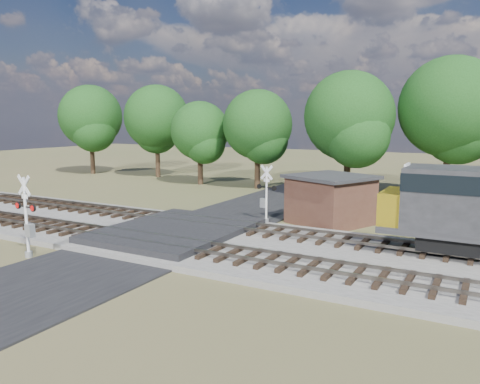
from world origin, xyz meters
The scene contains 10 objects.
ground centered at (0.00, 0.00, 0.00)m, with size 160.00×160.00×0.00m, color #4C532C.
ballast_bed centered at (10.00, 0.50, 0.15)m, with size 140.00×10.00×0.30m, color gray.
road centered at (0.00, 0.00, 0.04)m, with size 7.00×60.00×0.08m, color black.
crossing_panel centered at (0.00, 0.50, 0.32)m, with size 7.00×9.00×0.62m, color #262628.
track_near centered at (3.12, -2.00, 0.41)m, with size 140.00×2.60×0.33m.
track_far centered at (3.12, 3.00, 0.41)m, with size 140.00×2.60×0.33m.
crossing_signal_near centered at (-3.86, -6.08, 1.69)m, with size 1.63×0.37×4.05m.
crossing_signal_far centered at (2.76, 6.51, 1.57)m, with size 1.51×0.41×3.78m.
equipment_shed centered at (6.55, 8.25, 1.60)m, with size 6.10×6.10×3.15m.
treeline centered at (7.85, 20.85, 6.88)m, with size 80.20×11.96×11.78m.
Camera 1 is at (15.63, -20.41, 6.60)m, focal length 35.00 mm.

